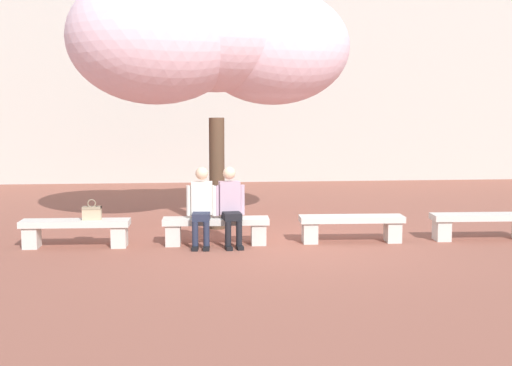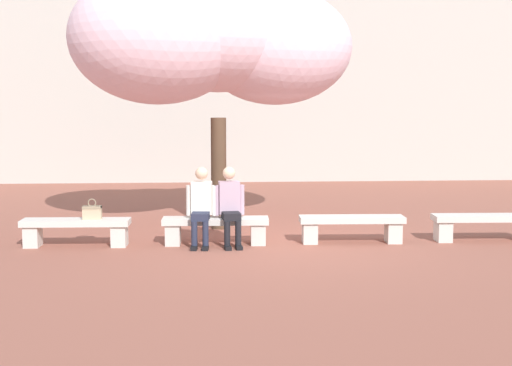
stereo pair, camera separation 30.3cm
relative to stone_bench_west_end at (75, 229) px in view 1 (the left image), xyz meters
The scene contains 10 objects.
ground_plane 3.44m from the stone_bench_west_end, ahead, with size 100.00×100.00×0.00m, color #8E5142.
building_facade 12.09m from the stone_bench_west_end, 72.92° to the left, with size 28.00×4.00×7.02m, color #B7B2A8.
stone_bench_west_end is the anchor object (origin of this frame).
stone_bench_near_west 2.28m from the stone_bench_west_end, ahead, with size 1.76×0.48×0.45m.
stone_bench_center 4.56m from the stone_bench_west_end, ahead, with size 1.76×0.48×0.45m.
stone_bench_near_east 6.84m from the stone_bench_west_end, ahead, with size 1.76×0.48×0.45m.
person_seated_left 2.09m from the stone_bench_west_end, ahead, with size 0.51×0.70×1.29m.
person_seated_right 2.55m from the stone_bench_west_end, ahead, with size 0.51×0.71×1.29m.
handbag 0.39m from the stone_bench_west_end, ahead, with size 0.30×0.15×0.34m.
cherry_tree_main 4.16m from the stone_bench_west_end, 33.58° to the left, with size 5.15×3.31×4.66m.
Camera 1 is at (-1.55, -11.62, 2.37)m, focal length 50.00 mm.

